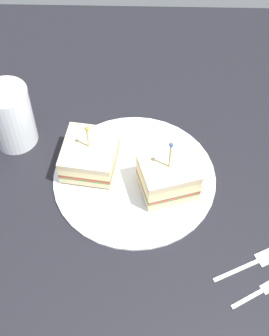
{
  "coord_description": "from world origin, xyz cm",
  "views": [
    {
      "loc": [
        -1.2,
        47.57,
        66.13
      ],
      "look_at": [
        0.0,
        0.0,
        2.88
      ],
      "focal_mm": 52.41,
      "sensor_mm": 36.0,
      "label": 1
    }
  ],
  "objects_px": {
    "plate": "(134,177)",
    "sandwich_half_back": "(168,177)",
    "drink_glass": "(11,119)",
    "sandwich_half_front": "(90,155)",
    "fork": "(259,260)"
  },
  "relations": [
    {
      "from": "sandwich_half_front",
      "to": "fork",
      "type": "xyz_separation_m",
      "value": [
        -0.26,
        0.17,
        -0.03
      ]
    },
    {
      "from": "sandwich_half_front",
      "to": "drink_glass",
      "type": "bearing_deg",
      "value": -23.45
    },
    {
      "from": "sandwich_half_back",
      "to": "fork",
      "type": "height_order",
      "value": "sandwich_half_back"
    },
    {
      "from": "sandwich_half_back",
      "to": "fork",
      "type": "bearing_deg",
      "value": 137.52
    },
    {
      "from": "sandwich_half_front",
      "to": "drink_glass",
      "type": "distance_m",
      "value": 0.15
    },
    {
      "from": "sandwich_half_back",
      "to": "fork",
      "type": "distance_m",
      "value": 0.19
    },
    {
      "from": "drink_glass",
      "to": "fork",
      "type": "relative_size",
      "value": 0.97
    },
    {
      "from": "sandwich_half_back",
      "to": "fork",
      "type": "relative_size",
      "value": 0.95
    },
    {
      "from": "sandwich_half_front",
      "to": "sandwich_half_back",
      "type": "relative_size",
      "value": 0.93
    },
    {
      "from": "drink_glass",
      "to": "sandwich_half_front",
      "type": "bearing_deg",
      "value": 156.55
    },
    {
      "from": "plate",
      "to": "drink_glass",
      "type": "height_order",
      "value": "drink_glass"
    },
    {
      "from": "sandwich_half_back",
      "to": "drink_glass",
      "type": "relative_size",
      "value": 0.98
    },
    {
      "from": "sandwich_half_back",
      "to": "sandwich_half_front",
      "type": "bearing_deg",
      "value": -19.46
    },
    {
      "from": "plate",
      "to": "sandwich_half_front",
      "type": "bearing_deg",
      "value": -17.11
    },
    {
      "from": "plate",
      "to": "sandwich_half_back",
      "type": "xyz_separation_m",
      "value": [
        -0.05,
        0.02,
        0.03
      ]
    }
  ]
}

